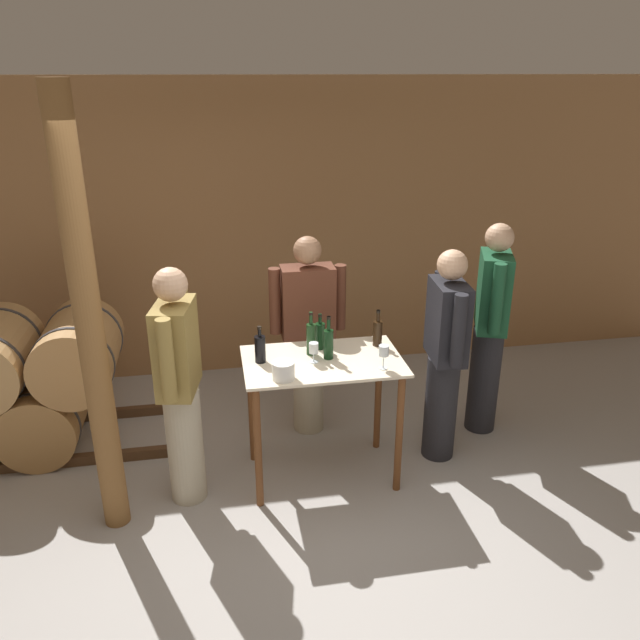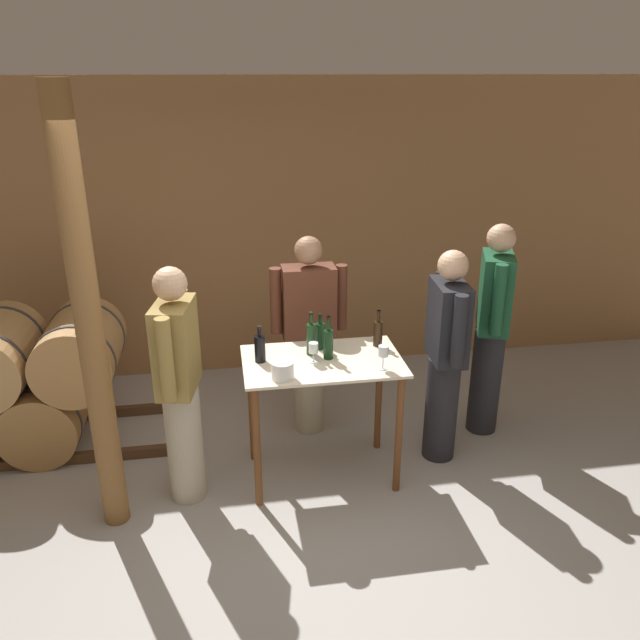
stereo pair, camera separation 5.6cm
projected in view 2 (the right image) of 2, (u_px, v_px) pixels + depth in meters
ground_plane at (311, 551)px, 3.80m from camera, size 14.00×14.00×0.00m
back_wall at (267, 232)px, 5.74m from camera, size 8.40×0.05×2.70m
barrel_rack at (22, 385)px, 4.72m from camera, size 2.58×0.82×1.08m
tasting_table at (322, 384)px, 4.27m from camera, size 1.07×0.66×0.92m
wooden_post at (90, 328)px, 3.59m from camera, size 0.16×0.16×2.70m
wine_bottle_far_left at (260, 348)px, 4.15m from camera, size 0.07×0.07×0.26m
wine_bottle_left at (311, 338)px, 4.25m from camera, size 0.06×0.06×0.31m
wine_bottle_center at (320, 335)px, 4.34m from camera, size 0.07×0.07×0.26m
wine_bottle_right at (328, 343)px, 4.19m from camera, size 0.07×0.07×0.30m
wine_bottle_far_right at (378, 332)px, 4.39m from camera, size 0.07×0.07×0.27m
wine_glass_near_left at (313, 349)px, 4.13m from camera, size 0.06×0.06×0.14m
wine_glass_near_center at (383, 352)px, 4.03m from camera, size 0.07×0.07×0.16m
ice_bucket at (283, 370)px, 3.93m from camera, size 0.14×0.14×0.12m
person_host at (179, 383)px, 4.00m from camera, size 0.29×0.58×1.64m
person_visitor_with_scarf at (309, 332)px, 4.82m from camera, size 0.59×0.24×1.61m
person_visitor_bearded at (491, 327)px, 4.79m from camera, size 0.34×0.56×1.70m
person_visitor_near_door at (446, 354)px, 4.45m from camera, size 0.25×0.59×1.61m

